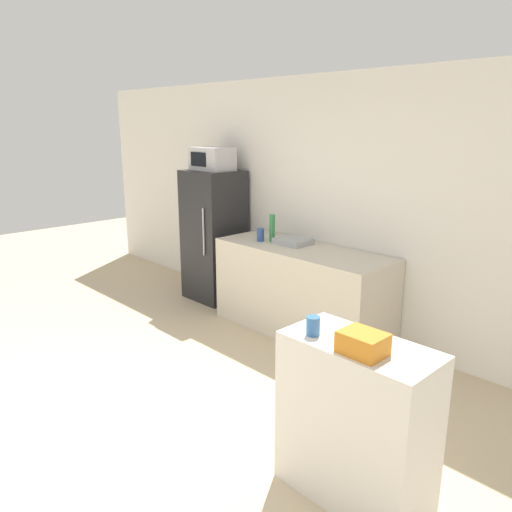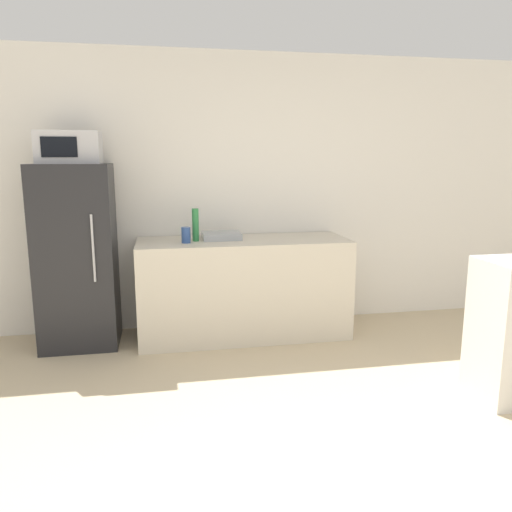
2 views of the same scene
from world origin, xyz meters
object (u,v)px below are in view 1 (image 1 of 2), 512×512
Objects in this scene: bottle_tall at (272,228)px; bottle_short at (261,235)px; jar at (313,326)px; basket at (363,343)px; refrigerator at (214,236)px; microwave at (212,159)px.

bottle_tall reaches higher than bottle_short.
basket is at bearing 0.20° from jar.
microwave reaches higher than refrigerator.
bottle_tall is at bearing 42.90° from bottle_short.
basket is at bearing -33.83° from bottle_short.
bottle_tall is 0.14m from bottle_short.
basket reaches higher than jar.
microwave is (-0.00, -0.00, 0.92)m from refrigerator.
bottle_short is (-0.09, -0.08, -0.08)m from bottle_tall.
bottle_tall is 2.84m from basket.
basket is (3.32, -1.72, 0.24)m from refrigerator.
refrigerator is 0.92m from microwave.
bottle_short is at bearing -7.22° from microwave.
jar is at bearing -37.88° from bottle_short.
refrigerator is 1.06m from bottle_tall.
basket is at bearing -27.34° from microwave.
bottle_short is 1.27× the size of jar.
microwave is at bearing 150.13° from jar.
microwave reaches higher than bottle_short.
refrigerator is 3.45m from jar.
bottle_short is at bearing -137.10° from bottle_tall.
basket is (2.29, -1.68, -0.02)m from bottle_tall.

